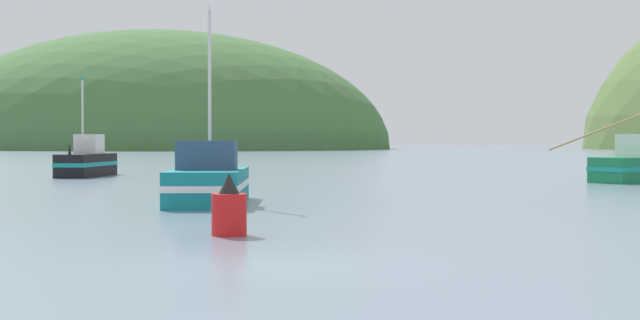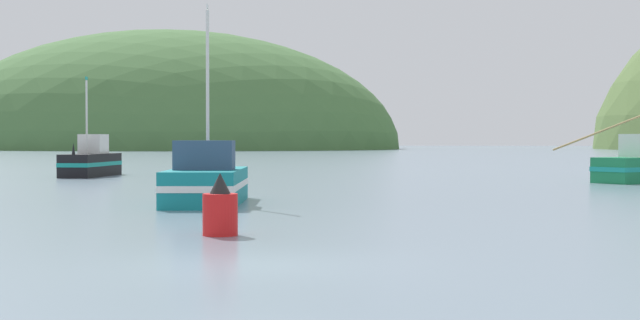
# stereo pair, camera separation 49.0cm
# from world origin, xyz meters

# --- Properties ---
(ground_plane) EXTENTS (600.00, 600.00, 0.00)m
(ground_plane) POSITION_xyz_m (0.00, 0.00, 0.00)
(ground_plane) COLOR slate
(hill_far_right) EXTENTS (109.37, 87.50, 54.59)m
(hill_far_right) POSITION_xyz_m (-66.85, 191.76, 0.00)
(hill_far_right) COLOR #47703D
(hill_far_right) RESTS_ON ground
(fishing_boat_black) EXTENTS (2.30, 6.59, 6.09)m
(fishing_boat_black) POSITION_xyz_m (-19.23, 37.97, 0.88)
(fishing_boat_black) COLOR black
(fishing_boat_black) RESTS_ON ground
(fishing_boat_teal) EXTENTS (3.58, 6.92, 7.15)m
(fishing_boat_teal) POSITION_xyz_m (-5.34, 15.51, 0.76)
(fishing_boat_teal) COLOR #147F84
(fishing_boat_teal) RESTS_ON ground
(channel_buoy) EXTENTS (0.84, 0.84, 1.50)m
(channel_buoy) POSITION_xyz_m (-1.95, 5.06, 0.61)
(channel_buoy) COLOR red
(channel_buoy) RESTS_ON ground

